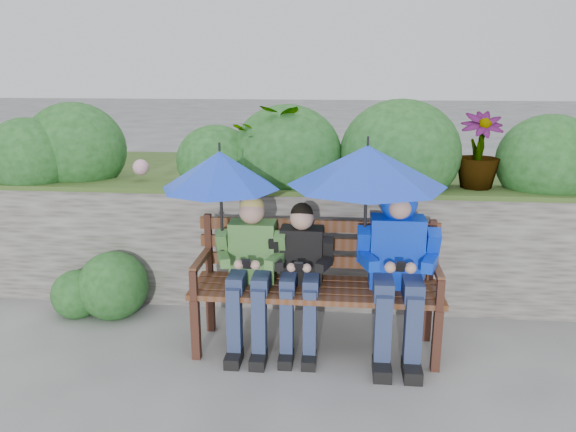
# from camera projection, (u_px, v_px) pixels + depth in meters

# --- Properties ---
(ground) EXTENTS (60.00, 60.00, 0.00)m
(ground) POSITION_uv_depth(u_px,v_px,m) (287.00, 341.00, 4.23)
(ground) COLOR #616160
(ground) RESTS_ON ground
(garden_backdrop) EXTENTS (8.00, 2.89, 1.79)m
(garden_backdrop) POSITION_uv_depth(u_px,v_px,m) (295.00, 209.00, 5.59)
(garden_backdrop) COLOR #54504B
(garden_backdrop) RESTS_ON ground
(park_bench) EXTENTS (1.77, 0.52, 0.94)m
(park_bench) POSITION_uv_depth(u_px,v_px,m) (317.00, 277.00, 4.06)
(park_bench) COLOR #3E2118
(park_bench) RESTS_ON ground
(boy_left) EXTENTS (0.49, 0.57, 1.13)m
(boy_left) POSITION_uv_depth(u_px,v_px,m) (251.00, 265.00, 3.99)
(boy_left) COLOR #3B6C2F
(boy_left) RESTS_ON ground
(boy_middle) EXTENTS (0.45, 0.52, 1.08)m
(boy_middle) POSITION_uv_depth(u_px,v_px,m) (301.00, 269.00, 3.97)
(boy_middle) COLOR black
(boy_middle) RESTS_ON ground
(boy_right) EXTENTS (0.56, 0.68, 1.22)m
(boy_right) POSITION_uv_depth(u_px,v_px,m) (398.00, 258.00, 3.88)
(boy_right) COLOR #0023B6
(boy_right) RESTS_ON ground
(umbrella_left) EXTENTS (0.83, 0.83, 0.80)m
(umbrella_left) POSITION_uv_depth(u_px,v_px,m) (220.00, 170.00, 3.87)
(umbrella_left) COLOR blue
(umbrella_left) RESTS_ON ground
(umbrella_right) EXTENTS (1.08, 1.08, 0.84)m
(umbrella_right) POSITION_uv_depth(u_px,v_px,m) (367.00, 166.00, 3.75)
(umbrella_right) COLOR blue
(umbrella_right) RESTS_ON ground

